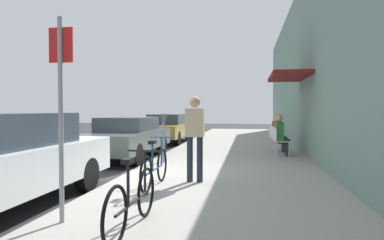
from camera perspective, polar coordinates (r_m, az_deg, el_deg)
ground_plane at (r=7.77m, az=-11.33°, el=-9.81°), size 60.00×60.00×0.00m
sidewalk_slab at (r=9.24m, az=6.59°, el=-7.56°), size 4.50×32.00×0.12m
building_facade at (r=9.42m, az=21.61°, el=10.41°), size 1.40×32.00×5.99m
parked_car_1 at (r=10.84m, az=-11.10°, el=-2.83°), size 1.80×4.40×1.32m
parked_car_2 at (r=15.89m, az=-4.31°, el=-1.32°), size 1.80×4.40×1.34m
parking_meter at (r=9.11m, az=-4.90°, el=-2.45°), size 0.12×0.10×1.32m
street_sign at (r=4.51m, az=-21.56°, el=2.72°), size 0.32×0.06×2.60m
bicycle_0 at (r=4.13m, az=-10.11°, el=-13.37°), size 0.46×1.71×0.90m
bicycle_1 at (r=6.26m, az=-6.40°, el=-8.15°), size 0.46×1.71×0.90m
cafe_chair_0 at (r=10.64m, az=14.70°, el=-3.32°), size 0.48×0.48×0.87m
seated_patron_0 at (r=10.63m, az=15.03°, el=-2.28°), size 0.45×0.39×1.29m
cafe_chair_1 at (r=11.59m, az=14.30°, el=-2.90°), size 0.52×0.52×0.87m
seated_patron_1 at (r=11.59m, az=14.59°, el=-1.95°), size 0.48×0.43×1.29m
cafe_chair_2 at (r=12.46m, az=13.97°, el=-2.58°), size 0.53×0.53×0.87m
pedestrian_standing at (r=6.59m, az=0.48°, el=-2.02°), size 0.36×0.22×1.70m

